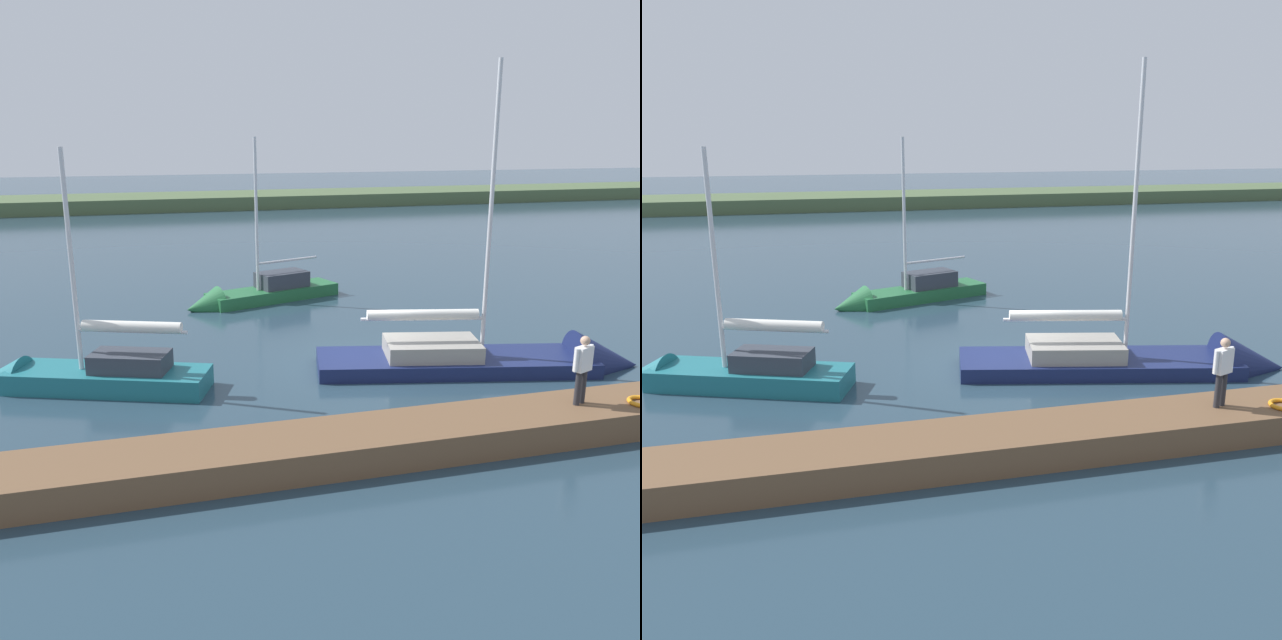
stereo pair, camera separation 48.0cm
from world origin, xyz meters
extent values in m
plane|color=#263D4C|center=(0.00, 0.00, 0.00)|extent=(200.00, 200.00, 0.00)
cube|color=#4C603D|center=(0.00, -47.06, 0.00)|extent=(180.00, 8.00, 2.40)
cube|color=brown|center=(0.00, 5.79, 0.34)|extent=(21.15, 1.81, 0.68)
cube|color=navy|center=(-2.61, 1.06, 0.05)|extent=(8.43, 3.88, 0.75)
cone|color=navy|center=(-7.12, 2.07, 0.05)|extent=(2.37, 2.53, 2.16)
cube|color=gray|center=(-1.94, 0.91, 0.68)|extent=(3.04, 2.29, 0.49)
cylinder|color=silver|center=(-3.40, 1.24, 4.60)|extent=(0.12, 0.12, 8.33)
cylinder|color=silver|center=(-1.63, 0.84, 1.59)|extent=(3.56, 0.89, 0.10)
cylinder|color=silver|center=(-1.63, 0.84, 1.71)|extent=(3.26, 1.01, 0.31)
cube|color=#1E6B75|center=(7.30, 0.06, 0.08)|extent=(5.71, 3.41, 1.00)
cone|color=#1E6B75|center=(10.25, -1.05, 0.08)|extent=(1.87, 1.96, 1.57)
cube|color=#333842|center=(6.68, 0.29, 0.83)|extent=(2.32, 1.74, 0.51)
cylinder|color=silver|center=(7.98, -0.20, 3.54)|extent=(0.13, 0.13, 5.92)
cylinder|color=silver|center=(6.57, 0.33, 1.70)|extent=(2.87, 1.16, 0.10)
cylinder|color=silver|center=(6.57, 0.33, 1.82)|extent=(2.66, 1.25, 0.31)
cube|color=#236638|center=(0.85, -9.01, 0.11)|extent=(5.87, 3.30, 0.77)
cone|color=#236638|center=(3.90, -7.96, 0.11)|extent=(1.82, 1.92, 1.55)
cube|color=#333842|center=(0.44, -9.15, 0.83)|extent=(2.36, 1.86, 0.65)
cylinder|color=silver|center=(1.53, -8.77, 3.59)|extent=(0.13, 0.13, 6.19)
cylinder|color=silver|center=(0.16, -9.24, 1.61)|extent=(2.77, 1.03, 0.10)
cylinder|color=#28282D|center=(-3.59, 5.73, 1.09)|extent=(0.14, 0.14, 0.83)
cylinder|color=#28282D|center=(-3.40, 5.80, 1.09)|extent=(0.14, 0.14, 0.83)
cube|color=white|center=(-3.49, 5.77, 1.80)|extent=(0.50, 0.36, 0.58)
sphere|color=tan|center=(-3.49, 5.77, 2.23)|extent=(0.22, 0.22, 0.22)
cylinder|color=white|center=(-3.75, 5.67, 1.81)|extent=(0.09, 0.09, 0.56)
cylinder|color=white|center=(-3.24, 5.86, 1.81)|extent=(0.09, 0.09, 0.56)
camera|label=1|loc=(6.29, 18.51, 6.84)|focal=38.12mm
camera|label=2|loc=(5.83, 18.63, 6.84)|focal=38.12mm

